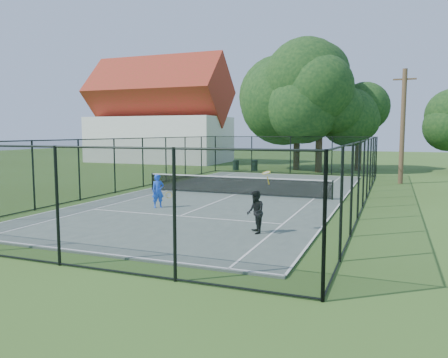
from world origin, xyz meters
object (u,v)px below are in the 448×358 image
(utility_pole, at_px, (403,126))
(trash_bin_right, at_px, (254,165))
(player_blue, at_px, (158,191))
(tennis_net, at_px, (235,185))
(player_black, at_px, (255,212))
(trash_bin_left, at_px, (236,165))

(utility_pole, bearing_deg, trash_bin_right, 154.60)
(trash_bin_right, relative_size, player_blue, 0.65)
(player_blue, bearing_deg, tennis_net, 70.31)
(player_black, bearing_deg, trash_bin_left, 111.22)
(tennis_net, distance_m, player_blue, 5.28)
(trash_bin_right, distance_m, player_black, 23.71)
(player_black, bearing_deg, utility_pole, 75.06)
(trash_bin_left, relative_size, player_black, 0.43)
(trash_bin_left, distance_m, player_black, 24.37)
(trash_bin_left, distance_m, player_blue, 19.89)
(trash_bin_left, relative_size, player_blue, 0.60)
(tennis_net, relative_size, trash_bin_left, 11.54)
(tennis_net, distance_m, trash_bin_left, 15.52)
(tennis_net, xyz_separation_m, trash_bin_right, (-3.48, 14.53, -0.10))
(player_black, bearing_deg, player_blue, 149.83)
(trash_bin_left, bearing_deg, utility_pole, -22.75)
(utility_pole, relative_size, player_black, 3.63)
(utility_pole, bearing_deg, trash_bin_left, 157.25)
(tennis_net, xyz_separation_m, utility_pole, (8.17, 9.00, 3.15))
(utility_pole, bearing_deg, tennis_net, -132.22)
(trash_bin_left, bearing_deg, trash_bin_right, -2.76)
(trash_bin_right, height_order, player_black, player_black)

